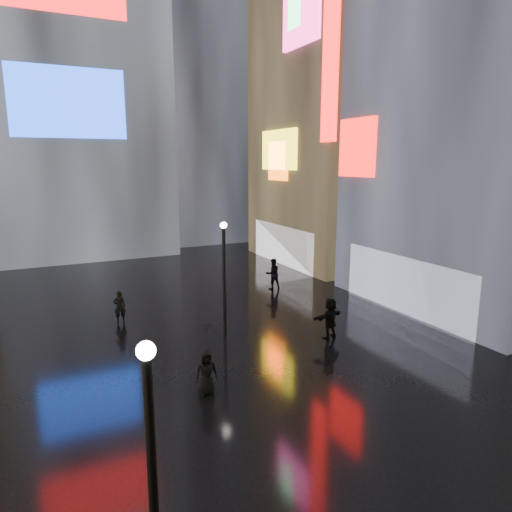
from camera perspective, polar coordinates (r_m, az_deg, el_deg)
ground at (r=22.46m, az=-9.11°, el=-8.78°), size 140.00×140.00×0.00m
building_right_mid at (r=28.79m, az=27.74°, el=24.91°), size 10.28×13.70×30.00m
building_right_far at (r=37.82m, az=10.52°, el=20.93°), size 10.28×12.00×28.00m
tower_flank_right at (r=49.42m, az=-8.62°, el=22.34°), size 12.00×12.00×34.00m
lamp_near at (r=8.20m, az=-12.83°, el=-25.11°), size 0.30×0.30×5.20m
lamp_far at (r=20.66m, az=-4.00°, el=-1.94°), size 0.30×0.30×5.20m
pedestrian_4 at (r=16.08m, az=-6.21°, el=-14.28°), size 0.83×0.60×1.57m
pedestrian_5 at (r=20.91m, az=9.25°, el=-7.66°), size 1.80×0.92×1.86m
pedestrian_7 at (r=28.41m, az=2.11°, el=-2.22°), size 1.02×0.84×1.93m
umbrella_2 at (r=15.57m, az=-6.31°, el=-10.10°), size 1.48×1.48×0.95m
pedestrian_8 at (r=23.62m, az=-16.67°, el=-6.08°), size 0.62×0.45×1.58m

